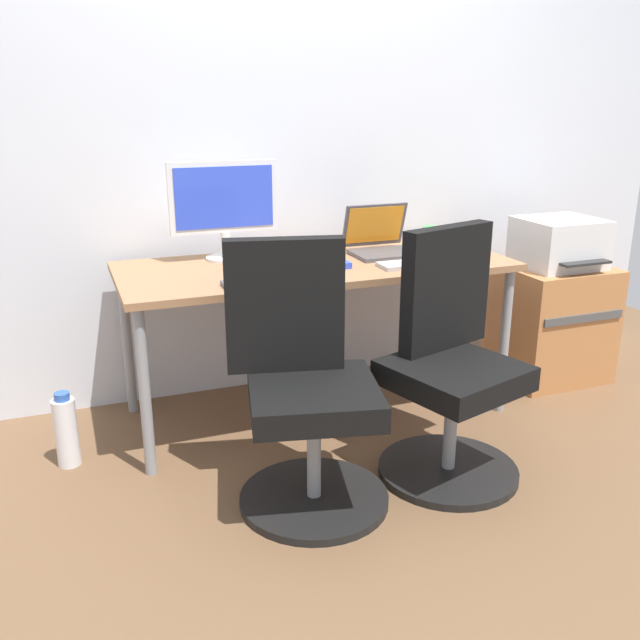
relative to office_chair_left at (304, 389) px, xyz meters
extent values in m
plane|color=brown|center=(0.29, 0.66, -0.42)|extent=(5.28, 5.28, 0.00)
cube|color=silver|center=(0.29, 1.09, 0.88)|extent=(4.40, 0.04, 2.60)
cube|color=#996B47|center=(0.29, 0.66, 0.27)|extent=(1.70, 0.70, 0.03)
cylinder|color=gray|center=(-0.51, 0.35, -0.08)|extent=(0.04, 0.04, 0.68)
cylinder|color=gray|center=(1.09, 0.35, -0.08)|extent=(0.04, 0.04, 0.68)
cylinder|color=gray|center=(-0.51, 0.96, -0.08)|extent=(0.04, 0.04, 0.68)
cylinder|color=gray|center=(1.09, 0.96, -0.08)|extent=(0.04, 0.04, 0.68)
cylinder|color=black|center=(0.01, -0.06, -0.41)|extent=(0.54, 0.54, 0.03)
cylinder|color=gray|center=(0.01, -0.06, -0.22)|extent=(0.05, 0.05, 0.34)
cube|color=black|center=(0.01, -0.06, -0.01)|extent=(0.53, 0.53, 0.09)
cube|color=black|center=(-0.03, 0.12, 0.28)|extent=(0.42, 0.16, 0.48)
cylinder|color=black|center=(0.57, -0.06, -0.41)|extent=(0.54, 0.54, 0.03)
cylinder|color=gray|center=(0.57, -0.06, -0.22)|extent=(0.05, 0.05, 0.34)
cube|color=black|center=(0.57, -0.06, -0.01)|extent=(0.55, 0.55, 0.09)
cube|color=black|center=(0.62, 0.12, 0.28)|extent=(0.42, 0.19, 0.48)
cube|color=#B77542|center=(1.58, 0.63, -0.13)|extent=(0.51, 0.46, 0.59)
cube|color=#4C4C4C|center=(1.58, 0.40, -0.04)|extent=(0.46, 0.01, 0.04)
cube|color=silver|center=(1.58, 0.63, 0.28)|extent=(0.38, 0.34, 0.24)
cube|color=#262626|center=(1.58, 0.43, 0.22)|extent=(0.27, 0.06, 0.01)
cylinder|color=white|center=(-0.80, 0.54, -0.28)|extent=(0.09, 0.09, 0.28)
cylinder|color=#2D59B2|center=(-0.80, 0.54, -0.13)|extent=(0.06, 0.06, 0.03)
cylinder|color=silver|center=(-0.06, 0.87, 0.29)|extent=(0.18, 0.18, 0.01)
cylinder|color=silver|center=(-0.06, 0.87, 0.35)|extent=(0.04, 0.04, 0.11)
cube|color=silver|center=(-0.06, 0.87, 0.56)|extent=(0.48, 0.03, 0.31)
cube|color=blue|center=(-0.06, 0.85, 0.56)|extent=(0.43, 0.00, 0.26)
cube|color=#4C4C51|center=(0.65, 0.68, 0.29)|extent=(0.31, 0.22, 0.02)
cube|color=#4C4C51|center=(0.65, 0.82, 0.40)|extent=(0.31, 0.07, 0.20)
cube|color=orange|center=(0.65, 0.81, 0.40)|extent=(0.28, 0.06, 0.17)
cube|color=#515156|center=(-0.01, 0.38, 0.29)|extent=(0.34, 0.12, 0.02)
cube|color=#B7B7B7|center=(0.68, 0.45, 0.29)|extent=(0.34, 0.12, 0.02)
ellipsoid|color=silver|center=(0.00, 0.64, 0.30)|extent=(0.06, 0.10, 0.03)
ellipsoid|color=silver|center=(0.29, 0.82, 0.30)|extent=(0.06, 0.10, 0.03)
cylinder|color=green|center=(0.95, 0.80, 0.33)|extent=(0.08, 0.08, 0.09)
cylinder|color=slate|center=(0.70, 0.94, 0.34)|extent=(0.07, 0.07, 0.10)
cube|color=black|center=(0.39, 0.81, 0.29)|extent=(0.07, 0.14, 0.01)
cube|color=blue|center=(0.30, 0.57, 0.30)|extent=(0.21, 0.15, 0.03)
camera|label=1|loc=(-0.74, -2.10, 0.98)|focal=38.78mm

